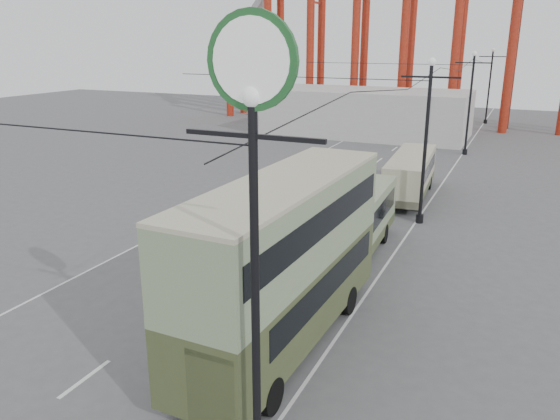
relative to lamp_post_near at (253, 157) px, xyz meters
The scene contains 11 objects.
ground 10.11m from the lamp_post_near, 151.82° to the left, with size 160.00×160.00×0.00m, color #525355.
road_markings 24.87m from the lamp_post_near, 105.88° to the left, with size 12.52×120.00×0.01m.
lamp_post_near is the anchor object (origin of this frame).
lamp_post_mid 21.24m from the lamp_post_near, 90.00° to the left, with size 3.20×0.44×9.32m.
lamp_post_far 43.12m from the lamp_post_near, 90.00° to the left, with size 3.20×0.44×9.32m.
lamp_post_distant 65.08m from the lamp_post_near, 90.00° to the left, with size 3.20×0.44×9.32m.
fairground_shed 51.61m from the lamp_post_near, 103.06° to the left, with size 22.00×10.00×5.00m, color #B0B0AB.
double_decker_bus 7.37m from the lamp_post_near, 107.26° to the left, with size 3.09×11.14×5.94m.
single_decker_green 14.95m from the lamp_post_near, 98.70° to the left, with size 3.06×11.18×3.13m.
single_decker_cream 27.01m from the lamp_post_near, 93.70° to the left, with size 2.99×9.43×2.89m.
pedestrian 10.41m from the lamp_post_near, 112.21° to the left, with size 0.71×0.46×1.94m, color black.
Camera 1 is at (10.74, -12.92, 10.18)m, focal length 35.00 mm.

